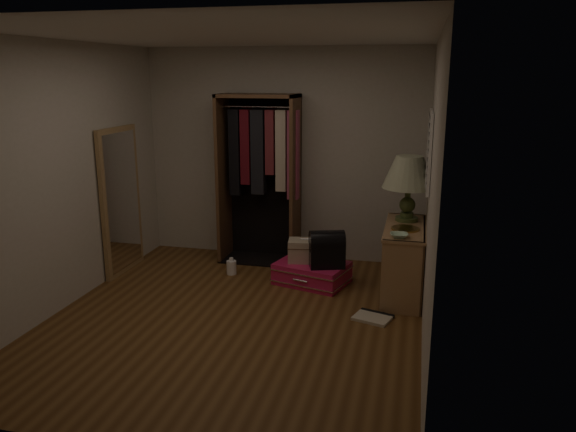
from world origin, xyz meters
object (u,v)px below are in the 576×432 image
object	(u,v)px
train_case	(305,250)
white_jug	(231,267)
pink_suitcase	(312,273)
black_bag	(327,248)
floor_mirror	(121,201)
table_lamp	(409,174)
console_bookshelf	(404,258)
open_wardrobe	(262,165)

from	to	relation	value
train_case	white_jug	xyz separation A→B (m)	(-0.88, 0.02, -0.28)
train_case	white_jug	distance (m)	0.92
pink_suitcase	black_bag	world-z (taller)	black_bag
floor_mirror	white_jug	distance (m)	1.49
black_bag	table_lamp	size ratio (longest dim) A/B	0.62
train_case	table_lamp	xyz separation A→B (m)	(1.09, 0.10, 0.90)
black_bag	table_lamp	world-z (taller)	table_lamp
white_jug	console_bookshelf	bearing A→B (deg)	-3.50
white_jug	black_bag	bearing A→B (deg)	-7.06
open_wardrobe	train_case	world-z (taller)	open_wardrobe
console_bookshelf	white_jug	xyz separation A→B (m)	(-1.97, 0.12, -0.31)
black_bag	train_case	bearing A→B (deg)	137.71
open_wardrobe	floor_mirror	bearing A→B (deg)	-152.51
open_wardrobe	table_lamp	size ratio (longest dim) A/B	2.93
console_bookshelf	black_bag	distance (m)	0.82
train_case	open_wardrobe	bearing A→B (deg)	128.12
open_wardrobe	table_lamp	world-z (taller)	open_wardrobe
floor_mirror	train_case	world-z (taller)	floor_mirror
console_bookshelf	open_wardrobe	distance (m)	2.07
console_bookshelf	black_bag	bearing A→B (deg)	-178.47
console_bookshelf	floor_mirror	distance (m)	3.27
train_case	pink_suitcase	bearing A→B (deg)	-31.95
pink_suitcase	table_lamp	distance (m)	1.53
console_bookshelf	open_wardrobe	size ratio (longest dim) A/B	0.55
black_bag	white_jug	world-z (taller)	black_bag
console_bookshelf	black_bag	size ratio (longest dim) A/B	2.59
floor_mirror	white_jug	size ratio (longest dim) A/B	8.49
console_bookshelf	white_jug	distance (m)	1.99
black_bag	white_jug	distance (m)	1.21
console_bookshelf	pink_suitcase	world-z (taller)	console_bookshelf
white_jug	open_wardrobe	bearing A→B (deg)	70.99
table_lamp	white_jug	bearing A→B (deg)	-177.85
floor_mirror	train_case	bearing A→B (deg)	3.84
pink_suitcase	train_case	distance (m)	0.26
train_case	black_bag	distance (m)	0.31
train_case	table_lamp	bearing A→B (deg)	-3.80
floor_mirror	table_lamp	world-z (taller)	floor_mirror
pink_suitcase	open_wardrobe	bearing A→B (deg)	154.62
open_wardrobe	table_lamp	xyz separation A→B (m)	(1.76, -0.53, 0.06)
floor_mirror	pink_suitcase	distance (m)	2.36
open_wardrobe	pink_suitcase	world-z (taller)	open_wardrobe
console_bookshelf	pink_suitcase	xyz separation A→B (m)	(-1.00, 0.06, -0.27)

